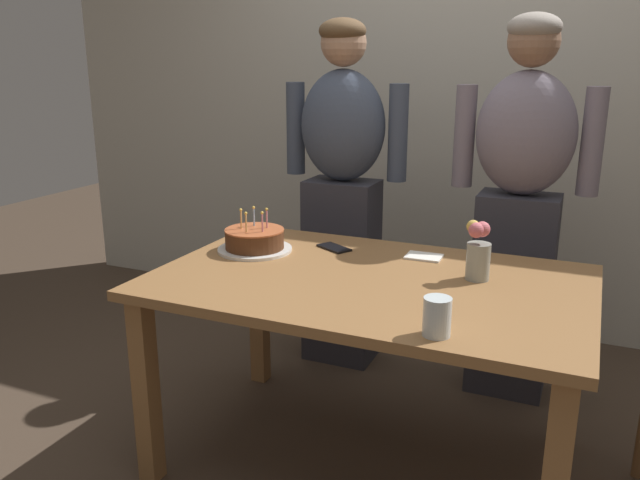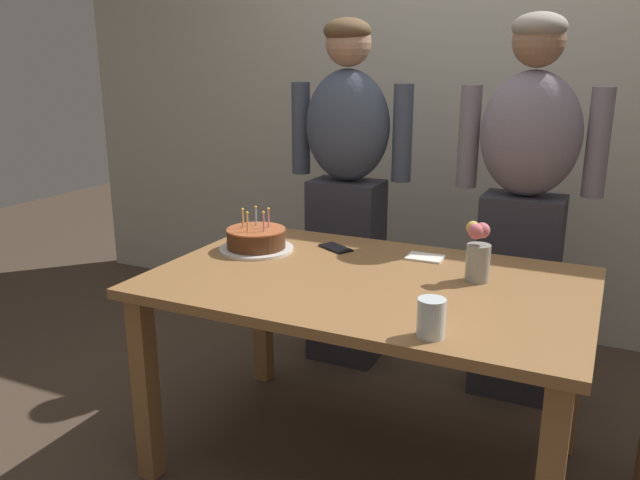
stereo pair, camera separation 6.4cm
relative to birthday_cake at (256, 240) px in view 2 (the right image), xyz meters
name	(u,v)px [view 2 (the right image)]	position (x,y,z in m)	size (l,w,h in m)	color
ground_plane	(364,461)	(0.53, -0.12, -0.78)	(10.00, 10.00, 0.00)	#47382B
back_wall	(475,94)	(0.53, 1.43, 0.52)	(5.20, 0.10, 2.60)	beige
dining_table	(368,304)	(0.53, -0.12, -0.14)	(1.50, 0.96, 0.74)	olive
birthday_cake	(256,240)	(0.00, 0.00, 0.00)	(0.30, 0.30, 0.17)	white
water_glass_near	(431,318)	(0.86, -0.51, 0.01)	(0.08, 0.08, 0.11)	silver
cell_phone	(336,248)	(0.28, 0.15, -0.04)	(0.14, 0.07, 0.01)	black
napkin_stack	(425,257)	(0.64, 0.18, -0.04)	(0.14, 0.10, 0.01)	white
flower_vase	(478,252)	(0.88, 0.01, 0.06)	(0.09, 0.09, 0.21)	#999E93
person_man_bearded	(347,190)	(0.11, 0.67, 0.09)	(0.61, 0.27, 1.66)	#33333D
person_woman_cardigan	(524,206)	(0.93, 0.67, 0.09)	(0.61, 0.27, 1.66)	#33333D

